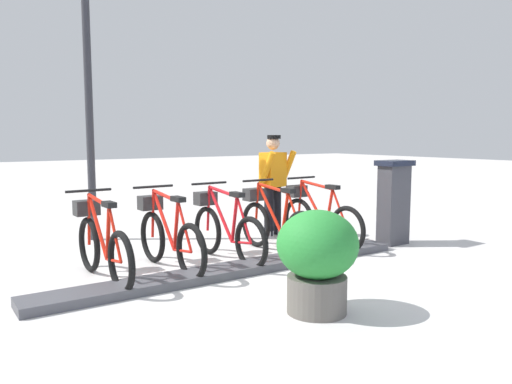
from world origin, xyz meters
TOP-DOWN VIEW (x-y plane):
  - ground_plane at (0.00, 0.00)m, footprint 60.00×60.00m
  - dock_rail_base at (0.00, 0.00)m, footprint 0.44×4.88m
  - payment_kiosk at (0.05, -2.85)m, footprint 0.36×0.52m
  - bike_docked_0 at (0.62, -1.84)m, footprint 1.72×0.54m
  - bike_docked_1 at (0.62, -1.02)m, footprint 1.72×0.54m
  - bike_docked_2 at (0.62, -0.21)m, footprint 1.72×0.54m
  - bike_docked_3 at (0.62, 0.61)m, footprint 1.72×0.54m
  - bike_docked_4 at (0.62, 1.43)m, footprint 1.72×0.54m
  - worker_near_rack at (1.58, -1.70)m, footprint 0.50×0.68m
  - lamp_post at (2.97, 0.84)m, footprint 0.32×0.32m
  - planter_bush at (-1.56, 0.10)m, footprint 0.76×0.76m

SIDE VIEW (x-z plane):
  - ground_plane at x=0.00m, z-range 0.00..0.00m
  - dock_rail_base at x=0.00m, z-range 0.00..0.10m
  - bike_docked_0 at x=0.62m, z-range -0.08..0.94m
  - bike_docked_1 at x=0.62m, z-range -0.08..0.94m
  - bike_docked_2 at x=0.62m, z-range -0.08..0.94m
  - bike_docked_3 at x=0.62m, z-range -0.08..0.94m
  - bike_docked_4 at x=0.62m, z-range -0.08..0.94m
  - planter_bush at x=-1.56m, z-range 0.06..1.03m
  - payment_kiosk at x=0.05m, z-range 0.03..1.31m
  - worker_near_rack at x=1.58m, z-range 0.08..1.74m
  - lamp_post at x=2.97m, z-range 0.63..4.91m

